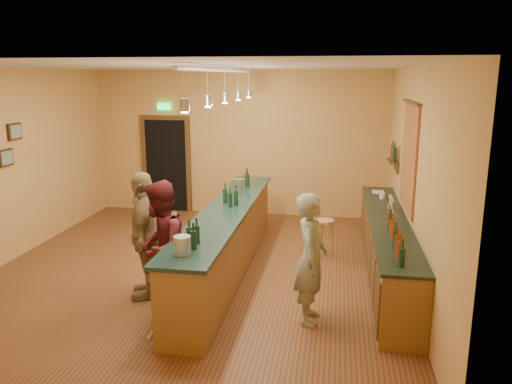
% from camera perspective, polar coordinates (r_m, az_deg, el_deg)
% --- Properties ---
extents(floor, '(7.00, 7.00, 0.00)m').
position_cam_1_polar(floor, '(8.23, -6.62, -8.81)').
color(floor, '#5C2A1A').
rests_on(floor, ground).
extents(ceiling, '(6.50, 7.00, 0.02)m').
position_cam_1_polar(ceiling, '(7.64, -7.26, 14.08)').
color(ceiling, silver).
rests_on(ceiling, wall_back).
extents(wall_back, '(6.50, 0.02, 3.20)m').
position_cam_1_polar(wall_back, '(11.14, -1.92, 5.57)').
color(wall_back, '#C48349').
rests_on(wall_back, floor).
extents(wall_front, '(6.50, 0.02, 3.20)m').
position_cam_1_polar(wall_front, '(4.63, -19.05, -5.99)').
color(wall_front, '#C48349').
rests_on(wall_front, floor).
extents(wall_left, '(0.02, 7.00, 3.20)m').
position_cam_1_polar(wall_left, '(9.22, -26.74, 2.60)').
color(wall_left, '#C48349').
rests_on(wall_left, floor).
extents(wall_right, '(0.02, 7.00, 3.20)m').
position_cam_1_polar(wall_right, '(7.55, 17.50, 1.37)').
color(wall_right, '#C48349').
rests_on(wall_right, floor).
extents(doorway, '(1.15, 0.09, 2.48)m').
position_cam_1_polar(doorway, '(11.63, -10.19, 3.33)').
color(doorway, black).
rests_on(doorway, wall_back).
extents(tapestry, '(0.03, 1.40, 1.60)m').
position_cam_1_polar(tapestry, '(7.90, 17.09, 3.73)').
color(tapestry, maroon).
rests_on(tapestry, wall_right).
extents(bottle_shelf, '(0.17, 0.55, 0.54)m').
position_cam_1_polar(bottle_shelf, '(9.39, 15.48, 4.10)').
color(bottle_shelf, '#503218').
rests_on(bottle_shelf, wall_right).
extents(back_counter, '(0.60, 4.55, 1.27)m').
position_cam_1_polar(back_counter, '(7.98, 14.78, -6.14)').
color(back_counter, brown).
rests_on(back_counter, floor).
extents(tasting_bar, '(0.73, 5.10, 1.38)m').
position_cam_1_polar(tasting_bar, '(7.90, -3.36, -4.98)').
color(tasting_bar, brown).
rests_on(tasting_bar, floor).
extents(pendant_track, '(0.11, 4.60, 0.50)m').
position_cam_1_polar(pendant_track, '(7.52, -3.60, 12.51)').
color(pendant_track, silver).
rests_on(pendant_track, ceiling).
extents(bartender, '(0.41, 0.62, 1.68)m').
position_cam_1_polar(bartender, '(6.31, 6.31, -7.57)').
color(bartender, gray).
rests_on(bartender, floor).
extents(customer_a, '(0.72, 0.90, 1.77)m').
position_cam_1_polar(customer_a, '(6.62, -10.87, -6.29)').
color(customer_a, '#59191E').
rests_on(customer_a, floor).
extents(customer_b, '(0.69, 1.13, 1.80)m').
position_cam_1_polar(customer_b, '(7.13, -12.59, -4.82)').
color(customer_b, '#997A51').
rests_on(customer_b, floor).
extents(bar_stool, '(0.32, 0.32, 0.67)m').
position_cam_1_polar(bar_stool, '(8.64, 7.85, -4.10)').
color(bar_stool, '#9A7545').
rests_on(bar_stool, floor).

